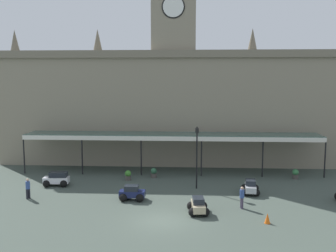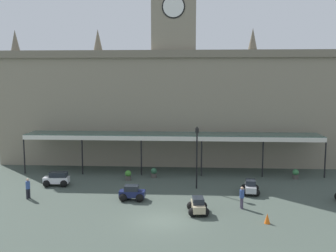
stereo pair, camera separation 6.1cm
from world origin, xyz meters
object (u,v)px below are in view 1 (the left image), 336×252
object	(u,v)px
victorian_lamppost	(197,151)
planter_near_kerb	(295,174)
car_silver_sedan	(250,188)
traffic_cone	(267,218)
car_beige_sedan	(198,206)
planter_forecourt_centre	(128,175)
car_navy_sedan	(132,194)
planter_by_canopy	(154,173)
car_white_estate	(57,180)
pedestrian_beside_cars	(242,197)
pedestrian_near_entrance	(28,188)

from	to	relation	value
victorian_lamppost	planter_near_kerb	size ratio (longest dim) A/B	5.77
car_silver_sedan	traffic_cone	distance (m)	6.70
car_beige_sedan	planter_forecourt_centre	distance (m)	10.89
traffic_cone	car_navy_sedan	bearing A→B (deg)	155.62
traffic_cone	planter_by_canopy	size ratio (longest dim) A/B	0.73
car_silver_sedan	victorian_lamppost	world-z (taller)	victorian_lamppost
victorian_lamppost	planter_near_kerb	bearing A→B (deg)	21.75
victorian_lamppost	traffic_cone	size ratio (longest dim) A/B	7.89
car_white_estate	planter_by_canopy	world-z (taller)	car_white_estate
victorian_lamppost	car_beige_sedan	bearing A→B (deg)	-89.94
car_beige_sedan	pedestrian_beside_cars	xyz separation A→B (m)	(3.30, 1.23, 0.41)
car_navy_sedan	planter_near_kerb	world-z (taller)	car_navy_sedan
car_white_estate	pedestrian_beside_cars	world-z (taller)	pedestrian_beside_cars
car_navy_sedan	car_white_estate	bearing A→B (deg)	153.88
car_navy_sedan	planter_by_canopy	xyz separation A→B (m)	(1.07, 7.06, -0.01)
planter_by_canopy	planter_forecourt_centre	distance (m)	2.61
pedestrian_beside_cars	traffic_cone	bearing A→B (deg)	-65.59
planter_forecourt_centre	planter_near_kerb	bearing A→B (deg)	4.96
car_beige_sedan	planter_by_canopy	xyz separation A→B (m)	(-4.14, 9.82, -0.01)
car_white_estate	planter_near_kerb	size ratio (longest dim) A/B	2.40
car_silver_sedan	traffic_cone	world-z (taller)	car_silver_sedan
car_beige_sedan	car_navy_sedan	bearing A→B (deg)	152.06
pedestrian_near_entrance	victorian_lamppost	bearing A→B (deg)	15.05
traffic_cone	planter_forecourt_centre	distance (m)	15.25
victorian_lamppost	planter_forecourt_centre	world-z (taller)	victorian_lamppost
pedestrian_beside_cars	planter_near_kerb	size ratio (longest dim) A/B	1.74
car_navy_sedan	planter_near_kerb	xyz separation A→B (m)	(14.84, 7.36, -0.01)
planter_near_kerb	car_white_estate	bearing A→B (deg)	-170.55
car_white_estate	pedestrian_beside_cars	size ratio (longest dim) A/B	1.38
car_navy_sedan	car_silver_sedan	size ratio (longest dim) A/B	0.97
car_navy_sedan	car_white_estate	size ratio (longest dim) A/B	0.90
car_navy_sedan	car_silver_sedan	bearing A→B (deg)	12.98
pedestrian_near_entrance	planter_near_kerb	world-z (taller)	pedestrian_near_entrance
victorian_lamppost	planter_by_canopy	bearing A→B (deg)	139.42
car_beige_sedan	planter_by_canopy	size ratio (longest dim) A/B	2.20
car_beige_sedan	planter_near_kerb	size ratio (longest dim) A/B	2.20
planter_near_kerb	planter_by_canopy	size ratio (longest dim) A/B	1.00
car_beige_sedan	pedestrian_near_entrance	bearing A→B (deg)	169.24
car_white_estate	car_beige_sedan	bearing A→B (deg)	-26.88
car_beige_sedan	pedestrian_near_entrance	size ratio (longest dim) A/B	1.27
car_beige_sedan	car_silver_sedan	size ratio (longest dim) A/B	0.99
pedestrian_near_entrance	planter_forecourt_centre	world-z (taller)	pedestrian_near_entrance
car_navy_sedan	traffic_cone	xyz separation A→B (m)	(9.83, -4.46, -0.15)
car_navy_sedan	victorian_lamppost	xyz separation A→B (m)	(5.20, 3.51, 2.89)
car_silver_sedan	victorian_lamppost	xyz separation A→B (m)	(-4.52, 1.27, 2.89)
car_beige_sedan	pedestrian_near_entrance	world-z (taller)	pedestrian_near_entrance
car_navy_sedan	pedestrian_near_entrance	size ratio (longest dim) A/B	1.24
planter_near_kerb	planter_by_canopy	distance (m)	13.78
car_white_estate	car_beige_sedan	xyz separation A→B (m)	(12.65, -6.41, -0.06)
planter_by_canopy	car_beige_sedan	bearing A→B (deg)	-67.12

